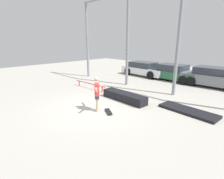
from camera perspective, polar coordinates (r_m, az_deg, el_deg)
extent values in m
plane|color=#B2ADA3|center=(8.84, -5.52, -5.71)|extent=(36.00, 36.00, 0.00)
cylinder|color=#DBAD89|center=(8.31, -4.82, -4.25)|extent=(0.12, 0.12, 0.78)
cylinder|color=#DBAD89|center=(8.15, -4.86, -4.66)|extent=(0.12, 0.12, 0.78)
cube|color=navy|center=(8.13, -4.90, -2.31)|extent=(0.38, 0.38, 0.17)
cube|color=#DB3838|center=(8.03, -4.95, 0.04)|extent=(0.43, 0.42, 0.56)
sphere|color=#DBAD89|center=(7.91, -5.03, 3.44)|extent=(0.21, 0.21, 0.21)
cylinder|color=#DBAD89|center=(8.46, -4.86, 1.58)|extent=(0.42, 0.40, 0.34)
cylinder|color=#DBAD89|center=(7.55, -5.09, -0.15)|extent=(0.42, 0.40, 0.34)
cube|color=black|center=(8.12, -1.14, -7.12)|extent=(0.74, 0.56, 0.01)
cylinder|color=silver|center=(7.93, 0.06, -8.00)|extent=(0.06, 0.06, 0.05)
cylinder|color=silver|center=(7.89, -1.48, -8.16)|extent=(0.06, 0.06, 0.05)
cylinder|color=silver|center=(8.38, -0.83, -6.66)|extent=(0.06, 0.06, 0.05)
cylinder|color=silver|center=(8.34, -2.28, -6.80)|extent=(0.06, 0.06, 0.05)
cube|color=black|center=(9.70, 3.98, -2.34)|extent=(2.79, 0.81, 0.44)
cube|color=black|center=(8.92, 23.50, -6.40)|extent=(2.70, 1.16, 0.12)
cylinder|color=red|center=(12.15, -7.24, 1.94)|extent=(2.98, 0.14, 0.06)
cylinder|color=red|center=(13.13, -10.67, 2.01)|extent=(0.07, 0.07, 0.36)
cylinder|color=red|center=(11.31, -3.20, 0.07)|extent=(0.07, 0.07, 0.36)
cylinder|color=gray|center=(16.23, -8.07, 15.41)|extent=(0.20, 0.20, 6.38)
cylinder|color=gray|center=(12.92, 5.06, 15.49)|extent=(0.20, 0.20, 6.38)
cylinder|color=gray|center=(10.95, 20.84, 14.56)|extent=(0.20, 0.20, 6.38)
cube|color=white|center=(16.91, 10.48, 6.10)|extent=(4.51, 2.04, 0.60)
cube|color=#2D333D|center=(16.94, 10.10, 8.02)|extent=(2.53, 1.76, 0.51)
cylinder|color=black|center=(16.83, 15.87, 5.23)|extent=(0.70, 0.27, 0.69)
cylinder|color=black|center=(15.47, 12.47, 4.58)|extent=(0.70, 0.27, 0.69)
cylinder|color=black|center=(18.42, 8.75, 6.49)|extent=(0.70, 0.27, 0.69)
cylinder|color=black|center=(17.18, 5.13, 5.96)|extent=(0.70, 0.27, 0.69)
cube|color=#28603D|center=(15.55, 19.43, 4.67)|extent=(4.24, 2.08, 0.62)
cube|color=#2D333D|center=(15.54, 19.09, 6.84)|extent=(2.39, 1.78, 0.53)
cylinder|color=black|center=(15.75, 24.91, 3.64)|extent=(0.68, 0.28, 0.66)
cylinder|color=black|center=(14.26, 22.05, 2.83)|extent=(0.68, 0.28, 0.66)
cylinder|color=black|center=(16.93, 17.11, 5.14)|extent=(0.68, 0.28, 0.66)
cylinder|color=black|center=(15.55, 13.75, 4.51)|extent=(0.68, 0.28, 0.66)
cube|color=slate|center=(14.52, 30.61, 2.87)|extent=(4.42, 1.91, 0.71)
cube|color=#2D333D|center=(14.45, 30.27, 5.33)|extent=(2.44, 1.72, 0.50)
cylinder|color=black|center=(15.72, 26.47, 3.50)|extent=(0.70, 0.23, 0.70)
cylinder|color=black|center=(14.06, 24.32, 2.49)|extent=(0.70, 0.23, 0.70)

